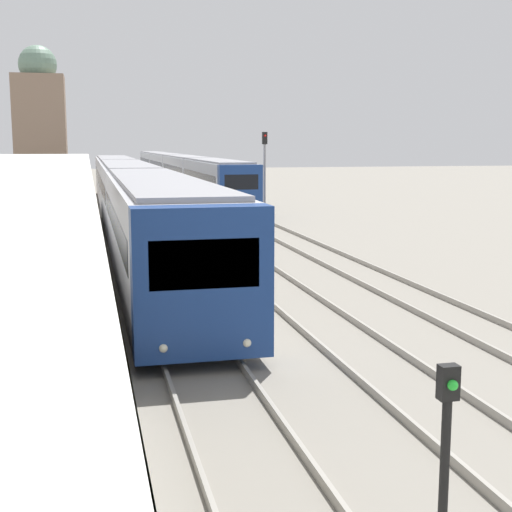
% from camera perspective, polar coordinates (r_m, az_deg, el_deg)
% --- Properties ---
extents(person_on_platform, '(0.40, 0.40, 1.66)m').
position_cam_1_polar(person_on_platform, '(8.90, -13.69, -6.04)').
color(person_on_platform, '#2D2D33').
rests_on(person_on_platform, station_platform).
extents(train_near, '(2.56, 49.76, 3.18)m').
position_cam_1_polar(train_near, '(37.32, -10.25, 5.16)').
color(train_near, navy).
rests_on(train_near, ground_plane).
extents(train_far, '(2.55, 61.76, 3.08)m').
position_cam_1_polar(train_far, '(71.18, -6.43, 6.97)').
color(train_far, navy).
rests_on(train_far, ground_plane).
extents(signal_post_near, '(0.20, 0.21, 1.98)m').
position_cam_1_polar(signal_post_near, '(7.70, 14.96, -13.85)').
color(signal_post_near, black).
rests_on(signal_post_near, ground_plane).
extents(signal_mast_far, '(0.28, 0.29, 4.82)m').
position_cam_1_polar(signal_mast_far, '(41.67, 0.70, 7.46)').
color(signal_mast_far, gray).
rests_on(signal_mast_far, ground_plane).
extents(distant_domed_building, '(4.00, 4.00, 11.84)m').
position_cam_1_polar(distant_domed_building, '(60.60, -16.87, 9.97)').
color(distant_domed_building, '#89705B').
rests_on(distant_domed_building, ground_plane).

